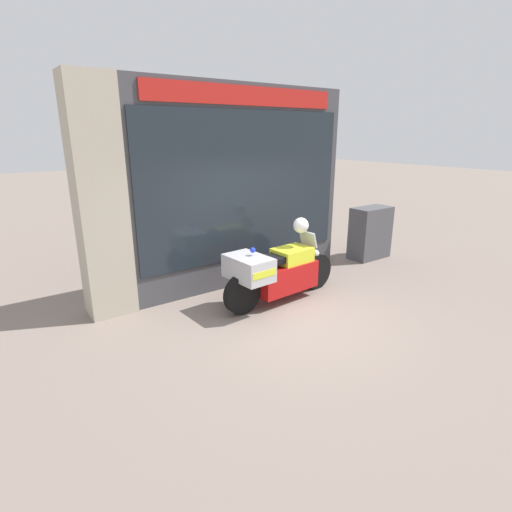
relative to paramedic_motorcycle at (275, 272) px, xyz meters
The scene contains 6 objects.
ground_plane 0.95m from the paramedic_motorcycle, 103.07° to the right, with size 60.00×60.00×0.00m, color gray.
shop_building 1.87m from the paramedic_motorcycle, 112.19° to the left, with size 5.23×0.55×3.68m.
window_display 1.29m from the paramedic_motorcycle, 85.08° to the left, with size 4.06×0.30×2.12m.
paramedic_motorcycle is the anchor object (origin of this frame).
utility_cabinet 3.49m from the paramedic_motorcycle, 12.28° to the left, with size 0.97×0.52×1.20m, color #4C4C51.
white_helmet 0.94m from the paramedic_motorcycle, ahead, with size 0.27×0.27×0.27m, color white.
Camera 1 is at (-3.87, -4.28, 2.84)m, focal length 28.00 mm.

